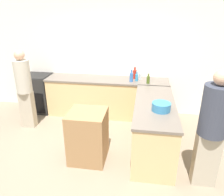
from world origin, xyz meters
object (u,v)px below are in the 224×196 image
(range_oven, at_px, (39,93))
(vinegar_bottle_clear, at_px, (140,76))
(person_at_peninsula, at_px, (212,127))
(hot_sauce_bottle, at_px, (135,74))
(dish_soap_bottle, at_px, (137,77))
(person_by_range, at_px, (24,87))
(mixing_bowl, at_px, (161,107))
(island_table, at_px, (88,136))
(olive_oil_bottle, at_px, (148,80))
(water_bottle_blue, at_px, (131,77))

(range_oven, height_order, vinegar_bottle_clear, vinegar_bottle_clear)
(vinegar_bottle_clear, xyz_separation_m, person_at_peninsula, (1.04, -2.12, -0.05))
(range_oven, height_order, hot_sauce_bottle, hot_sauce_bottle)
(range_oven, bearing_deg, dish_soap_bottle, -0.91)
(dish_soap_bottle, bearing_deg, person_by_range, -160.82)
(mixing_bowl, xyz_separation_m, vinegar_bottle_clear, (-0.39, 1.64, 0.01))
(island_table, xyz_separation_m, olive_oil_bottle, (0.96, 1.54, 0.55))
(island_table, distance_m, person_at_peninsula, 1.90)
(range_oven, relative_size, mixing_bowl, 3.11)
(hot_sauce_bottle, relative_size, vinegar_bottle_clear, 1.38)
(person_at_peninsula, bearing_deg, range_oven, 150.31)
(water_bottle_blue, relative_size, hot_sauce_bottle, 1.00)
(mixing_bowl, xyz_separation_m, dish_soap_bottle, (-0.46, 1.50, 0.02))
(range_oven, xyz_separation_m, olive_oil_bottle, (2.68, -0.18, 0.54))
(mixing_bowl, height_order, hot_sauce_bottle, hot_sauce_bottle)
(mixing_bowl, relative_size, olive_oil_bottle, 1.36)
(island_table, bearing_deg, dish_soap_bottle, 67.39)
(island_table, bearing_deg, water_bottle_blue, 69.90)
(person_by_range, bearing_deg, hot_sauce_bottle, 23.27)
(olive_oil_bottle, bearing_deg, water_bottle_blue, 170.08)
(olive_oil_bottle, distance_m, person_by_range, 2.61)
(hot_sauce_bottle, xyz_separation_m, person_at_peninsula, (1.17, -2.14, -0.08))
(dish_soap_bottle, xyz_separation_m, person_at_peninsula, (1.11, -1.98, -0.06))
(dish_soap_bottle, bearing_deg, mixing_bowl, -72.76)
(range_oven, relative_size, vinegar_bottle_clear, 4.68)
(person_at_peninsula, bearing_deg, mixing_bowl, 143.56)
(dish_soap_bottle, distance_m, vinegar_bottle_clear, 0.16)
(water_bottle_blue, bearing_deg, person_at_peninsula, -57.08)
(mixing_bowl, distance_m, water_bottle_blue, 1.53)
(range_oven, height_order, water_bottle_blue, water_bottle_blue)
(water_bottle_blue, bearing_deg, island_table, -110.10)
(range_oven, height_order, island_table, range_oven)
(range_oven, xyz_separation_m, water_bottle_blue, (2.31, -0.12, 0.56))
(vinegar_bottle_clear, bearing_deg, range_oven, -177.55)
(water_bottle_blue, height_order, hot_sauce_bottle, same)
(person_at_peninsula, bearing_deg, dish_soap_bottle, 119.39)
(dish_soap_bottle, relative_size, olive_oil_bottle, 0.98)
(water_bottle_blue, bearing_deg, dish_soap_bottle, 34.99)
(water_bottle_blue, relative_size, olive_oil_bottle, 1.25)
(olive_oil_bottle, bearing_deg, mixing_bowl, -81.22)
(range_oven, bearing_deg, island_table, -45.07)
(range_oven, height_order, mixing_bowl, mixing_bowl)
(olive_oil_bottle, bearing_deg, person_by_range, -165.68)
(island_table, height_order, dish_soap_bottle, dish_soap_bottle)
(range_oven, relative_size, island_table, 1.05)
(range_oven, relative_size, hot_sauce_bottle, 3.40)
(hot_sauce_bottle, xyz_separation_m, person_by_range, (-2.22, -0.95, -0.10))
(island_table, bearing_deg, person_by_range, 150.34)
(vinegar_bottle_clear, bearing_deg, person_by_range, -158.26)
(hot_sauce_bottle, bearing_deg, person_by_range, -156.73)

